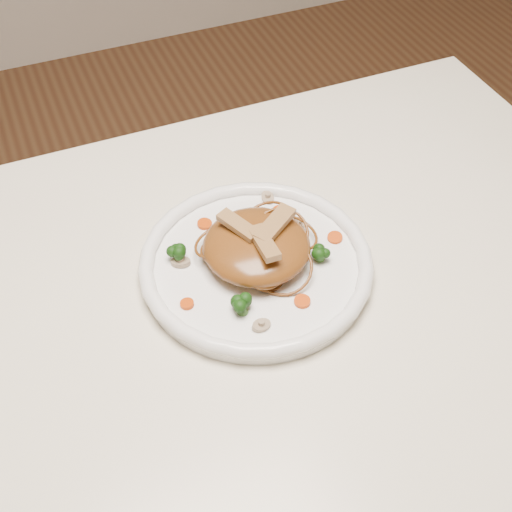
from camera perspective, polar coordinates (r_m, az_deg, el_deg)
name	(u,v)px	position (r m, az deg, el deg)	size (l,w,h in m)	color
table	(233,354)	(0.94, -1.96, -8.20)	(1.20, 0.80, 0.75)	white
plate	(256,267)	(0.89, 0.00, -0.97)	(0.30, 0.30, 0.02)	white
noodle_mound	(257,246)	(0.87, 0.05, 0.85)	(0.14, 0.14, 0.05)	brown
chicken_a	(275,224)	(0.86, 1.57, 2.66)	(0.07, 0.02, 0.01)	tan
chicken_b	(238,225)	(0.86, -1.50, 2.59)	(0.06, 0.02, 0.01)	tan
chicken_c	(264,243)	(0.84, 0.67, 1.10)	(0.06, 0.02, 0.01)	tan
broccoli_0	(283,219)	(0.92, 2.23, 3.14)	(0.03, 0.03, 0.03)	#143D0C
broccoli_1	(177,254)	(0.88, -6.60, 0.20)	(0.02, 0.02, 0.03)	#143D0C
broccoli_2	(243,305)	(0.82, -1.12, -4.13)	(0.02, 0.02, 0.03)	#143D0C
broccoli_3	(320,251)	(0.89, 5.39, 0.45)	(0.03, 0.03, 0.03)	#143D0C
carrot_0	(280,211)	(0.95, 2.01, 3.76)	(0.02, 0.02, 0.01)	#C53407
carrot_1	(187,304)	(0.84, -5.78, -4.00)	(0.02, 0.02, 0.01)	#C53407
carrot_2	(335,238)	(0.92, 6.61, 1.53)	(0.02, 0.02, 0.01)	#C53407
carrot_3	(205,224)	(0.94, -4.32, 2.69)	(0.02, 0.02, 0.01)	#C53407
carrot_4	(302,301)	(0.84, 3.88, -3.80)	(0.02, 0.02, 0.01)	#C53407
mushroom_0	(261,325)	(0.82, 0.44, -5.82)	(0.02, 0.02, 0.01)	tan
mushroom_1	(299,225)	(0.93, 3.63, 2.64)	(0.02, 0.02, 0.01)	tan
mushroom_2	(181,262)	(0.89, -6.32, -0.51)	(0.03, 0.03, 0.01)	tan
mushroom_3	(268,198)	(0.97, 0.99, 4.87)	(0.02, 0.02, 0.01)	tan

